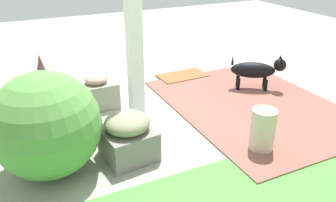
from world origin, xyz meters
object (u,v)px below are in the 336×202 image
(porch_pillar, at_px, (133,7))
(stone_planter_nearest, at_px, (97,93))
(dog, at_px, (257,70))
(terracotta_pot_spiky, at_px, (44,83))
(ceramic_urn, at_px, (263,130))
(doormat, at_px, (183,76))
(round_shrub, at_px, (46,125))
(stone_planter_mid, at_px, (128,136))

(porch_pillar, distance_m, stone_planter_nearest, 1.15)
(dog, bearing_deg, stone_planter_nearest, -10.97)
(terracotta_pot_spiky, distance_m, ceramic_urn, 2.47)
(stone_planter_nearest, xyz_separation_m, doormat, (-1.36, -0.43, -0.17))
(porch_pillar, xyz_separation_m, doormat, (-1.02, -0.84, -1.19))
(stone_planter_nearest, distance_m, terracotta_pot_spiky, 0.62)
(stone_planter_nearest, bearing_deg, porch_pillar, 129.62)
(doormat, bearing_deg, porch_pillar, 39.34)
(dog, bearing_deg, doormat, -51.98)
(porch_pillar, xyz_separation_m, ceramic_urn, (-0.80, 1.15, -1.00))
(stone_planter_nearest, height_order, doormat, stone_planter_nearest)
(round_shrub, distance_m, doormat, 2.55)
(round_shrub, height_order, doormat, round_shrub)
(round_shrub, distance_m, terracotta_pot_spiky, 1.30)
(dog, distance_m, ceramic_urn, 1.45)
(dog, height_order, doormat, dog)
(ceramic_urn, bearing_deg, round_shrub, -15.71)
(porch_pillar, bearing_deg, terracotta_pot_spiky, -36.13)
(round_shrub, bearing_deg, stone_planter_mid, 172.73)
(porch_pillar, distance_m, round_shrub, 1.42)
(doormat, bearing_deg, stone_planter_nearest, 17.69)
(terracotta_pot_spiky, height_order, dog, terracotta_pot_spiky)
(stone_planter_nearest, xyz_separation_m, ceramic_urn, (-1.14, 1.56, 0.03))
(stone_planter_mid, height_order, dog, dog)
(ceramic_urn, bearing_deg, dog, -126.45)
(terracotta_pot_spiky, distance_m, doormat, 1.94)
(stone_planter_mid, relative_size, doormat, 0.69)
(round_shrub, xyz_separation_m, dog, (-2.68, -0.66, -0.17))
(porch_pillar, bearing_deg, stone_planter_mid, 63.53)
(stone_planter_nearest, distance_m, ceramic_urn, 1.93)
(stone_planter_nearest, height_order, dog, dog)
(porch_pillar, distance_m, stone_planter_mid, 1.28)
(porch_pillar, height_order, ceramic_urn, porch_pillar)
(doormat, bearing_deg, terracotta_pot_spiky, 5.72)
(stone_planter_mid, bearing_deg, stone_planter_nearest, -91.25)
(porch_pillar, height_order, stone_planter_nearest, porch_pillar)
(porch_pillar, distance_m, terracotta_pot_spiky, 1.42)
(dog, relative_size, doormat, 0.93)
(ceramic_urn, distance_m, doormat, 2.01)
(stone_planter_nearest, relative_size, ceramic_urn, 1.09)
(porch_pillar, bearing_deg, ceramic_urn, 124.88)
(round_shrub, relative_size, doormat, 1.29)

